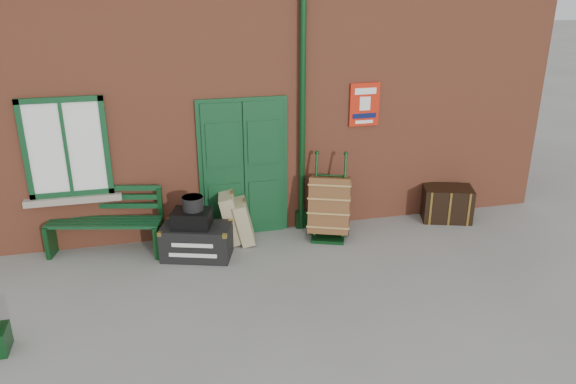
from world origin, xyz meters
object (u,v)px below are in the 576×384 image
object	(u,v)px
bench	(106,219)
dark_trunk	(447,203)
porter_trolley	(329,206)
houdini_trunk	(197,241)

from	to	relation	value
bench	dark_trunk	bearing A→B (deg)	11.81
bench	porter_trolley	size ratio (longest dim) A/B	1.32
houdini_trunk	porter_trolley	xyz separation A→B (m)	(2.16, 0.25, 0.27)
porter_trolley	bench	bearing A→B (deg)	-163.90
porter_trolley	dark_trunk	bearing A→B (deg)	24.53
porter_trolley	dark_trunk	world-z (taller)	porter_trolley
houdini_trunk	dark_trunk	size ratio (longest dim) A/B	1.24
porter_trolley	dark_trunk	distance (m)	2.20
houdini_trunk	dark_trunk	bearing A→B (deg)	22.68
bench	houdini_trunk	world-z (taller)	bench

